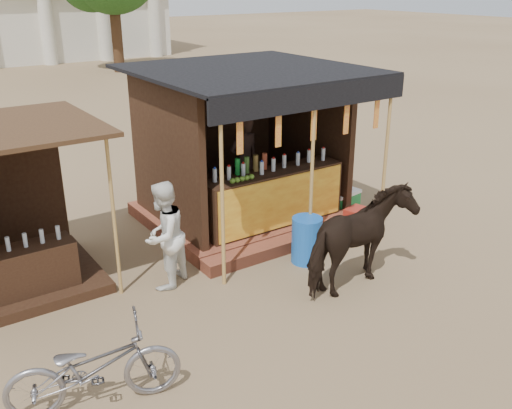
% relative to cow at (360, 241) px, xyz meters
% --- Properties ---
extents(ground, '(120.00, 120.00, 0.00)m').
position_rel_cow_xyz_m(ground, '(-0.94, -0.37, -0.74)').
color(ground, '#846B4C').
rests_on(ground, ground).
extents(main_stall, '(3.60, 3.61, 2.78)m').
position_rel_cow_xyz_m(main_stall, '(0.07, 2.99, 0.29)').
color(main_stall, brown).
rests_on(main_stall, ground).
extents(secondary_stall, '(2.40, 2.40, 2.38)m').
position_rel_cow_xyz_m(secondary_stall, '(-4.11, 2.86, 0.11)').
color(secondary_stall, '#332012').
rests_on(secondary_stall, ground).
extents(cow, '(1.84, 1.04, 1.47)m').
position_rel_cow_xyz_m(cow, '(0.00, 0.00, 0.00)').
color(cow, black).
rests_on(cow, ground).
extents(motorbike, '(1.88, 1.08, 0.94)m').
position_rel_cow_xyz_m(motorbike, '(-3.97, -0.26, -0.27)').
color(motorbike, gray).
rests_on(motorbike, ground).
extents(bystander, '(0.97, 0.92, 1.58)m').
position_rel_cow_xyz_m(bystander, '(-2.25, 1.63, 0.05)').
color(bystander, white).
rests_on(bystander, ground).
extents(blue_barrel, '(0.49, 0.49, 0.74)m').
position_rel_cow_xyz_m(blue_barrel, '(-0.09, 1.06, -0.37)').
color(blue_barrel, blue).
rests_on(blue_barrel, ground).
extents(red_crate, '(0.49, 0.45, 0.33)m').
position_rel_cow_xyz_m(red_crate, '(1.56, 1.63, -0.57)').
color(red_crate, maroon).
rests_on(red_crate, ground).
extents(cooler, '(0.70, 0.54, 0.46)m').
position_rel_cow_xyz_m(cooler, '(1.72, 2.23, -0.50)').
color(cooler, '#1C7E38').
rests_on(cooler, ground).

